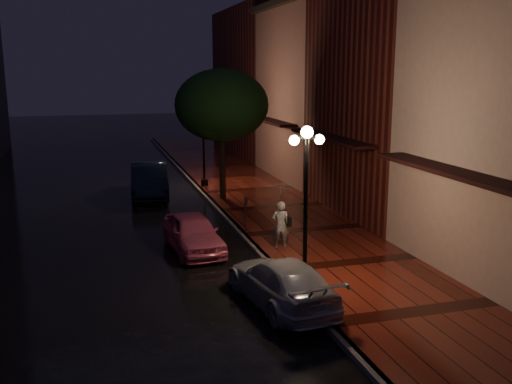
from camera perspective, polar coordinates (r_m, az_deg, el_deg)
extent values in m
plane|color=black|center=(20.32, -1.17, -4.69)|extent=(120.00, 120.00, 0.00)
cube|color=#42140B|center=(20.98, 4.78, -3.98)|extent=(4.50, 60.00, 0.15)
cube|color=#595451|center=(20.30, -1.18, -4.49)|extent=(0.25, 60.00, 0.15)
cube|color=#511914|center=(24.03, 14.09, 10.87)|extent=(5.00, 8.00, 11.00)
cube|color=#8C5951|center=(31.24, 6.52, 9.53)|extent=(5.00, 8.00, 9.00)
cube|color=#511914|center=(40.62, 1.00, 10.90)|extent=(5.00, 12.00, 10.00)
cylinder|color=black|center=(15.27, 4.97, -2.07)|extent=(0.12, 0.12, 4.00)
cylinder|color=black|center=(15.82, 4.85, -8.58)|extent=(0.36, 0.36, 0.30)
cube|color=black|center=(14.91, 5.12, 5.40)|extent=(0.70, 0.08, 0.08)
sphere|color=#F5C893|center=(14.89, 5.13, 5.98)|extent=(0.32, 0.32, 0.32)
sphere|color=#F5C893|center=(14.79, 3.84, 5.18)|extent=(0.26, 0.26, 0.26)
sphere|color=#F5C893|center=(15.04, 6.36, 5.25)|extent=(0.26, 0.26, 0.26)
cylinder|color=black|center=(28.55, -5.25, 4.58)|extent=(0.12, 0.12, 4.00)
cylinder|color=black|center=(28.85, -5.18, 0.94)|extent=(0.36, 0.36, 0.30)
cube|color=black|center=(28.36, -5.33, 8.59)|extent=(0.70, 0.08, 0.08)
sphere|color=#F5C893|center=(28.35, -5.33, 8.89)|extent=(0.32, 0.32, 0.32)
sphere|color=#F5C893|center=(28.29, -6.03, 8.47)|extent=(0.26, 0.26, 0.26)
sphere|color=#F5C893|center=(28.43, -4.62, 8.51)|extent=(0.26, 0.26, 0.26)
cylinder|color=black|center=(25.75, -3.39, 2.89)|extent=(0.28, 0.28, 3.20)
ellipsoid|color=black|center=(25.47, -3.47, 8.67)|extent=(4.16, 4.16, 3.20)
sphere|color=black|center=(26.25, -2.24, 7.47)|extent=(1.80, 1.80, 1.80)
sphere|color=black|center=(24.69, -4.45, 7.38)|extent=(1.80, 1.80, 1.80)
imported|color=#C85271|center=(18.92, -6.33, -4.07)|extent=(1.80, 3.80, 1.26)
imported|color=black|center=(27.32, -10.62, 1.17)|extent=(2.03, 4.85, 1.56)
imported|color=#A5A5AD|center=(14.68, 2.55, -8.98)|extent=(2.18, 4.32, 1.20)
imported|color=white|center=(18.65, 2.48, -3.27)|extent=(0.65, 0.51, 1.56)
imported|color=silver|center=(18.41, 2.51, -0.31)|extent=(0.91, 0.93, 0.83)
cylinder|color=black|center=(18.56, 2.49, -2.19)|extent=(0.02, 0.02, 1.25)
cube|color=black|center=(18.66, 3.29, -2.94)|extent=(0.12, 0.29, 0.31)
cylinder|color=black|center=(20.51, -1.04, -2.55)|extent=(0.06, 0.06, 1.07)
cube|color=black|center=(20.36, -1.05, -0.83)|extent=(0.13, 0.10, 0.21)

